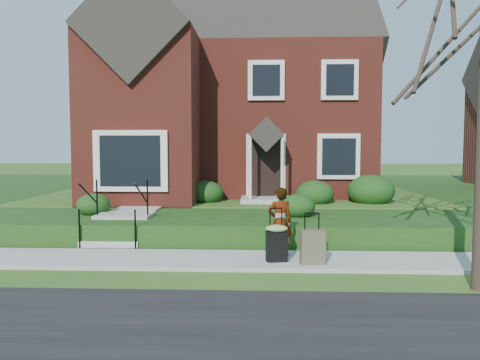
# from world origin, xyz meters

# --- Properties ---
(ground) EXTENTS (120.00, 120.00, 0.00)m
(ground) POSITION_xyz_m (0.00, 0.00, 0.00)
(ground) COLOR #2D5119
(ground) RESTS_ON ground
(sidewalk) EXTENTS (60.00, 1.60, 0.08)m
(sidewalk) POSITION_xyz_m (0.00, 0.00, 0.04)
(sidewalk) COLOR #9E9B93
(sidewalk) RESTS_ON ground
(terrace) EXTENTS (44.00, 20.00, 0.60)m
(terrace) POSITION_xyz_m (4.00, 10.90, 0.30)
(terrace) COLOR #13390F
(terrace) RESTS_ON ground
(walkway) EXTENTS (1.20, 6.00, 0.06)m
(walkway) POSITION_xyz_m (-2.50, 5.00, 0.63)
(walkway) COLOR #9E9B93
(walkway) RESTS_ON terrace
(main_house) EXTENTS (10.40, 10.20, 9.40)m
(main_house) POSITION_xyz_m (-0.21, 9.61, 5.26)
(main_house) COLOR maroon
(main_house) RESTS_ON terrace
(front_steps) EXTENTS (1.40, 2.02, 1.50)m
(front_steps) POSITION_xyz_m (-2.50, 1.84, 0.47)
(front_steps) COLOR #9E9B93
(front_steps) RESTS_ON ground
(foundation_shrubs) EXTENTS (10.31, 4.05, 1.04)m
(foundation_shrubs) POSITION_xyz_m (1.03, 4.99, 1.04)
(foundation_shrubs) COLOR black
(foundation_shrubs) RESTS_ON terrace
(woman) EXTENTS (0.60, 0.46, 1.47)m
(woman) POSITION_xyz_m (1.43, 0.28, 0.82)
(woman) COLOR #999999
(woman) RESTS_ON sidewalk
(suitcase_black) EXTENTS (0.52, 0.46, 1.09)m
(suitcase_black) POSITION_xyz_m (1.34, -0.22, 0.50)
(suitcase_black) COLOR black
(suitcase_black) RESTS_ON sidewalk
(suitcase_olive) EXTENTS (0.49, 0.31, 1.02)m
(suitcase_olive) POSITION_xyz_m (2.05, -0.41, 0.42)
(suitcase_olive) COLOR brown
(suitcase_olive) RESTS_ON sidewalk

